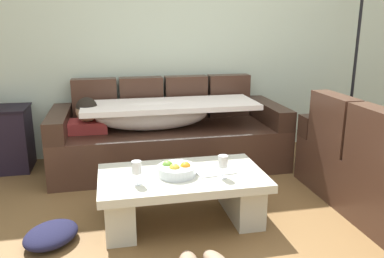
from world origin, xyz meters
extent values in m
plane|color=brown|center=(0.00, 0.00, 0.00)|extent=(14.00, 14.00, 0.00)
cube|color=#B7C8B2|center=(0.00, 2.15, 1.35)|extent=(9.00, 0.10, 2.70)
cube|color=#432A1F|center=(-0.22, 1.60, 0.21)|extent=(2.31, 0.92, 0.42)
cube|color=#432A1F|center=(-0.96, 1.98, 0.65)|extent=(0.46, 0.16, 0.46)
cube|color=#432A1F|center=(-0.47, 1.98, 0.65)|extent=(0.46, 0.16, 0.46)
cube|color=#432A1F|center=(0.02, 1.98, 0.65)|extent=(0.46, 0.16, 0.46)
cube|color=#432A1F|center=(0.51, 1.98, 0.65)|extent=(0.46, 0.16, 0.46)
cube|color=#352219|center=(-1.29, 1.60, 0.52)|extent=(0.18, 0.92, 0.20)
cube|color=#352219|center=(0.84, 1.60, 0.52)|extent=(0.18, 0.92, 0.20)
cube|color=#B23838|center=(-1.02, 1.59, 0.47)|extent=(0.36, 0.28, 0.11)
sphere|color=#936B4C|center=(-1.02, 1.55, 0.64)|extent=(0.21, 0.21, 0.21)
sphere|color=black|center=(-1.02, 1.55, 0.67)|extent=(0.20, 0.20, 0.20)
ellipsoid|color=silver|center=(-0.40, 1.55, 0.56)|extent=(1.10, 0.44, 0.28)
cube|color=silver|center=(-0.22, 1.53, 0.66)|extent=(1.70, 0.60, 0.05)
cube|color=silver|center=(-0.22, 1.16, 0.23)|extent=(1.44, 0.04, 0.38)
cube|color=#432A1F|center=(0.99, 0.06, 0.65)|extent=(0.16, 0.52, 0.46)
cube|color=#432A1F|center=(0.99, 0.61, 0.65)|extent=(0.16, 0.52, 0.46)
cube|color=#352219|center=(1.37, 0.98, 0.52)|extent=(0.92, 0.18, 0.20)
cube|color=beige|center=(-0.32, 0.42, 0.35)|extent=(1.20, 0.68, 0.06)
cube|color=beige|center=(-0.78, 0.42, 0.16)|extent=(0.20, 0.54, 0.32)
cube|color=beige|center=(0.14, 0.42, 0.16)|extent=(0.20, 0.54, 0.32)
cylinder|color=silver|center=(-0.36, 0.41, 0.42)|extent=(0.28, 0.28, 0.07)
sphere|color=orange|center=(-0.30, 0.40, 0.44)|extent=(0.08, 0.08, 0.08)
sphere|color=#649C39|center=(-0.42, 0.45, 0.44)|extent=(0.08, 0.08, 0.08)
sphere|color=gold|center=(-0.38, 0.37, 0.44)|extent=(0.08, 0.08, 0.08)
cylinder|color=silver|center=(-0.65, 0.30, 0.38)|extent=(0.06, 0.06, 0.01)
cylinder|color=silver|center=(-0.65, 0.30, 0.42)|extent=(0.01, 0.01, 0.07)
cylinder|color=silver|center=(-0.65, 0.30, 0.50)|extent=(0.07, 0.07, 0.08)
cylinder|color=silver|center=(-0.05, 0.29, 0.38)|extent=(0.06, 0.06, 0.01)
cylinder|color=silver|center=(-0.05, 0.29, 0.42)|extent=(0.01, 0.01, 0.07)
cylinder|color=silver|center=(-0.05, 0.29, 0.50)|extent=(0.07, 0.07, 0.08)
cube|color=white|center=(-0.07, 0.42, 0.39)|extent=(0.31, 0.25, 0.01)
cylinder|color=black|center=(1.81, 1.60, 0.01)|extent=(0.28, 0.28, 0.02)
cylinder|color=black|center=(1.81, 1.60, 0.92)|extent=(0.03, 0.03, 1.80)
ellipsoid|color=#191933|center=(-1.24, 0.31, 0.06)|extent=(0.49, 0.51, 0.12)
camera|label=1|loc=(-0.80, -2.20, 1.45)|focal=36.71mm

